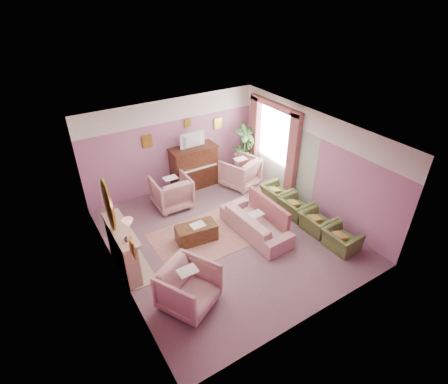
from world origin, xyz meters
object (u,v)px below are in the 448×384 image
piano (194,167)px  floral_armchair_right (240,171)px  coffee_table (196,233)px  olive_chair_c (296,205)px  olive_chair_a (342,237)px  floral_armchair_left (171,190)px  olive_chair_b (317,220)px  television (193,139)px  sofa (255,220)px  olive_chair_d (277,192)px  floral_armchair_front (189,286)px  side_table (242,164)px

piano → floral_armchair_right: (1.23, -0.73, -0.13)m
coffee_table → olive_chair_c: 2.88m
olive_chair_c → olive_chair_a: bearing=-90.0°
floral_armchair_left → olive_chair_b: 4.08m
television → olive_chair_b: bearing=-66.8°
piano → olive_chair_b: bearing=-67.0°
sofa → floral_armchair_left: floral_armchair_left is taller
olive_chair_c → floral_armchair_left: bearing=139.9°
piano → olive_chair_a: size_ratio=1.74×
television → floral_armchair_right: size_ratio=0.77×
olive_chair_c → olive_chair_d: same height
floral_armchair_front → olive_chair_b: 3.93m
floral_armchair_right → olive_chair_a: (0.36, -3.84, -0.17)m
floral_armchair_right → olive_chair_b: bearing=-83.3°
television → coffee_table: 3.01m
piano → olive_chair_d: (1.59, -2.11, -0.30)m
floral_armchair_left → piano: bearing=31.8°
sofa → olive_chair_c: sofa is taller
floral_armchair_front → side_table: (4.06, 4.04, -0.17)m
floral_armchair_left → olive_chair_c: bearing=-40.1°
floral_armchair_right → floral_armchair_front: size_ratio=1.00×
piano → floral_armchair_front: (-2.32, -4.14, -0.13)m
floral_armchair_right → olive_chair_d: (0.36, -1.38, -0.17)m
floral_armchair_right → olive_chair_b: (0.36, -3.02, -0.17)m
olive_chair_d → side_table: bearing=85.8°
television → olive_chair_a: television is taller
floral_armchair_right → olive_chair_d: 1.44m
side_table → olive_chair_a: bearing=-91.9°
floral_armchair_front → television: bearing=60.5°
floral_armchair_left → floral_armchair_front: 3.68m
coffee_table → side_table: (2.98, 2.32, 0.12)m
piano → coffee_table: bearing=-117.0°
floral_armchair_front → olive_chair_b: (3.91, 0.39, -0.17)m
television → olive_chair_a: size_ratio=0.99×
floral_armchair_left → olive_chair_c: size_ratio=1.29×
olive_chair_a → olive_chair_d: 2.46m
floral_armchair_right → olive_chair_a: size_ratio=1.29×
coffee_table → olive_chair_d: olive_chair_d is taller
floral_armchair_left → olive_chair_b: (2.68, -3.08, -0.17)m
coffee_table → olive_chair_d: size_ratio=1.24×
piano → floral_armchair_front: 4.75m
television → sofa: 3.15m
piano → television: size_ratio=1.75×
side_table → floral_armchair_front: bearing=-135.1°
television → sofa: television is taller
floral_armchair_right → olive_chair_b: size_ratio=1.29×
olive_chair_a → olive_chair_c: bearing=90.0°
television → coffee_table: television is taller
television → coffee_table: bearing=-117.5°
piano → olive_chair_d: 2.66m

